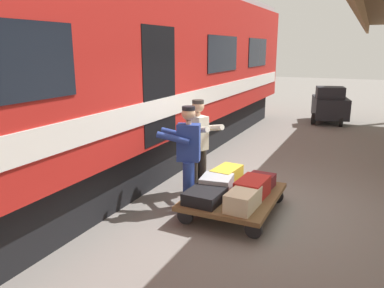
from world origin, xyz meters
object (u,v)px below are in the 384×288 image
Objects in this scene: suitcase_gray_aluminum at (217,184)px; porter_in_overalls at (187,154)px; suitcase_maroon_trunk at (260,181)px; porter_by_door at (199,143)px; luggage_cart at (234,197)px; train_car at (91,77)px; baggage_tug at (330,105)px; suitcase_yellow_case at (227,175)px; suitcase_red_plastic at (252,188)px; suitcase_cream_canvas at (243,200)px; suitcase_black_hardshell at (205,196)px.

suitcase_gray_aluminum is 0.28× the size of porter_in_overalls.
porter_by_door is at bearing -6.42° from suitcase_maroon_trunk.
luggage_cart is at bearing -170.20° from porter_in_overalls.
train_car reaches higher than porter_by_door.
train_car is at bearing 2.77° from suitcase_maroon_trunk.
suitcase_maroon_trunk is at bearing 88.08° from baggage_tug.
baggage_tug is at bearing -96.06° from suitcase_yellow_case.
porter_in_overalls is (1.06, 0.61, 0.50)m from suitcase_maroon_trunk.
luggage_cart is 1.01m from porter_in_overalls.
suitcase_yellow_case is 0.98× the size of suitcase_red_plastic.
porter_by_door reaches higher than suitcase_red_plastic.
suitcase_gray_aluminum reaches higher than luggage_cart.
porter_by_door reaches higher than suitcase_gray_aluminum.
baggage_tug is at bearing -93.78° from luggage_cart.
suitcase_cream_canvas reaches higher than suitcase_yellow_case.
baggage_tug is at bearing -91.72° from suitcase_cream_canvas.
suitcase_cream_canvas reaches higher than suitcase_gray_aluminum.
baggage_tug is at bearing -98.61° from porter_in_overalls.
luggage_cart is 2.72× the size of suitcase_red_plastic.
porter_by_door is at bearing -27.14° from suitcase_red_plastic.
suitcase_cream_canvas is at bearing 137.62° from porter_by_door.
suitcase_yellow_case reaches higher than suitcase_black_hardshell.
train_car is at bearing -6.05° from luggage_cart.
porter_by_door reaches higher than suitcase_black_hardshell.
suitcase_cream_canvas is (-0.00, 0.96, 0.03)m from suitcase_maroon_trunk.
train_car is 3.15m from suitcase_yellow_case.
suitcase_yellow_case reaches higher than suitcase_maroon_trunk.
baggage_tug reaches higher than suitcase_red_plastic.
suitcase_cream_canvas is 1.01× the size of suitcase_yellow_case.
suitcase_maroon_trunk is at bearing -90.00° from suitcase_red_plastic.
luggage_cart is at bearing 180.00° from suitcase_gray_aluminum.
porter_in_overalls is 0.89× the size of baggage_tug.
porter_in_overalls is at bearing 29.91° from suitcase_maroon_trunk.
train_car is 10.13× the size of luggage_cart.
suitcase_yellow_case is 0.90m from porter_in_overalls.
suitcase_cream_canvas is at bearing 141.29° from suitcase_gray_aluminum.
suitcase_cream_canvas is 1.30× the size of suitcase_gray_aluminum.
suitcase_black_hardshell is 0.99× the size of suitcase_yellow_case.
train_car is 3.68m from suitcase_maroon_trunk.
porter_by_door is 8.21m from baggage_tug.
suitcase_gray_aluminum is at bearing -0.00° from luggage_cart.
suitcase_maroon_trunk is 0.73× the size of suitcase_red_plastic.
porter_in_overalls is at bearing 7.07° from suitcase_red_plastic.
train_car is 10.33× the size of porter_by_door.
train_car is 3.67m from suitcase_red_plastic.
suitcase_cream_canvas is 0.37× the size of porter_in_overalls.
suitcase_yellow_case is at bearing 167.34° from porter_by_door.
train_car is 3.26m from suitcase_black_hardshell.
baggage_tug is (-0.28, -8.68, 0.16)m from suitcase_red_plastic.
baggage_tug is at bearing -91.92° from suitcase_maroon_trunk.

